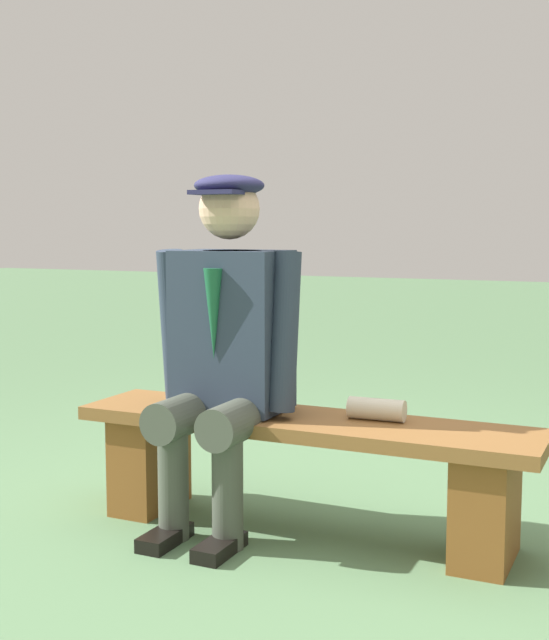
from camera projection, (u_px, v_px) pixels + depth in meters
name	position (u px, v px, depth m)	size (l,w,h in m)	color
ground_plane	(303.00, 532.00, 3.13)	(30.00, 30.00, 0.00)	#587E54
bench	(303.00, 458.00, 3.09)	(1.71, 0.39, 0.43)	brown
seated_man	(226.00, 340.00, 3.12)	(0.57, 0.58, 1.31)	#2B374A
rolled_magazine	(377.00, 409.00, 3.03)	(0.08, 0.08, 0.20)	beige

